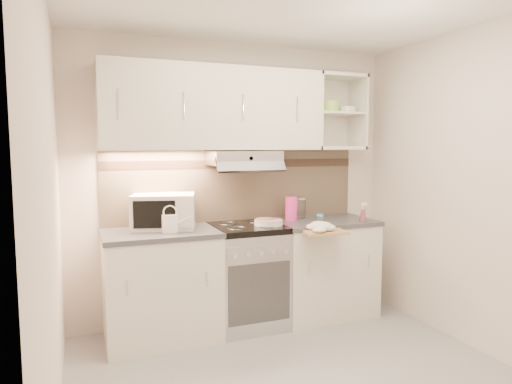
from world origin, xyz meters
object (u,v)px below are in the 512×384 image
watering_can (171,222)px  plate_stack (268,222)px  cutting_board (323,231)px  pink_pitcher (291,208)px  spray_bottle (363,214)px  glass_jar (300,208)px  microwave (164,211)px  electric_range (247,275)px

watering_can → plate_stack: watering_can is taller
watering_can → plate_stack: bearing=15.9°
watering_can → cutting_board: bearing=2.8°
pink_pitcher → spray_bottle: (0.57, -0.31, -0.04)m
glass_jar → cutting_board: 0.55m
microwave → plate_stack: bearing=3.1°
electric_range → microwave: microwave is taller
plate_stack → glass_jar: (0.44, 0.25, 0.08)m
electric_range → watering_can: size_ratio=3.54×
spray_bottle → cutting_board: spray_bottle is taller
cutting_board → spray_bottle: bearing=22.0°
glass_jar → spray_bottle: 0.59m
pink_pitcher → plate_stack: bearing=-158.4°
microwave → plate_stack: 0.90m
plate_stack → cutting_board: plate_stack is taller
cutting_board → electric_range: bearing=154.1°
microwave → watering_can: (0.02, -0.20, -0.06)m
watering_can → spray_bottle: size_ratio=1.37×
glass_jar → spray_bottle: (0.43, -0.40, -0.03)m
electric_range → watering_can: bearing=-172.9°
watering_can → glass_jar: size_ratio=1.29×
microwave → spray_bottle: (1.74, -0.34, -0.07)m
watering_can → glass_jar: watering_can is taller
microwave → watering_can: microwave is taller
microwave → pink_pitcher: microwave is taller
electric_range → microwave: bearing=170.6°
electric_range → glass_jar: 0.84m
electric_range → spray_bottle: (1.04, -0.22, 0.52)m
electric_range → plate_stack: bearing=-23.1°
microwave → plate_stack: microwave is taller
cutting_board → plate_stack: bearing=150.4°
microwave → cutting_board: (1.25, -0.47, -0.17)m
watering_can → cutting_board: watering_can is taller
electric_range → pink_pitcher: bearing=10.9°
watering_can → cutting_board: (1.23, -0.27, -0.11)m
spray_bottle → watering_can: bearing=159.3°
plate_stack → spray_bottle: spray_bottle is taller
electric_range → pink_pitcher: pink_pitcher is taller
electric_range → glass_jar: size_ratio=4.58×
microwave → glass_jar: (1.31, 0.07, -0.04)m
microwave → watering_can: 0.21m
watering_can → spray_bottle: 1.72m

